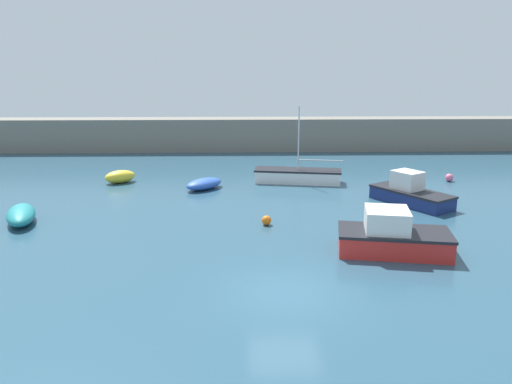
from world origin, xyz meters
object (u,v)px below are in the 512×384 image
(motorboat_with_cabin, at_px, (410,193))
(open_tender_yellow, at_px, (204,184))
(mooring_buoy_pink, at_px, (449,178))
(rowboat_white_midwater, at_px, (21,215))
(fishing_dinghy_green, at_px, (120,177))
(mooring_buoy_orange, at_px, (266,220))
(motorboat_grey_hull, at_px, (392,236))
(sailboat_twin_hulled, at_px, (298,176))

(motorboat_with_cabin, bearing_deg, open_tender_yellow, -140.67)
(mooring_buoy_pink, bearing_deg, rowboat_white_midwater, -161.47)
(motorboat_with_cabin, distance_m, mooring_buoy_pink, 7.02)
(motorboat_with_cabin, height_order, mooring_buoy_pink, motorboat_with_cabin)
(mooring_buoy_pink, bearing_deg, fishing_dinghy_green, 179.46)
(open_tender_yellow, height_order, mooring_buoy_pink, open_tender_yellow)
(mooring_buoy_pink, xyz_separation_m, mooring_buoy_orange, (-12.65, -9.03, -0.03))
(motorboat_grey_hull, relative_size, fishing_dinghy_green, 2.09)
(fishing_dinghy_green, height_order, sailboat_twin_hulled, sailboat_twin_hulled)
(sailboat_twin_hulled, distance_m, mooring_buoy_pink, 10.15)
(fishing_dinghy_green, relative_size, mooring_buoy_pink, 4.45)
(mooring_buoy_pink, distance_m, mooring_buoy_orange, 15.54)
(motorboat_grey_hull, xyz_separation_m, sailboat_twin_hulled, (-2.49, 12.80, -0.25))
(mooring_buoy_pink, bearing_deg, sailboat_twin_hulled, -179.82)
(open_tender_yellow, bearing_deg, motorboat_with_cabin, -64.72)
(open_tender_yellow, distance_m, sailboat_twin_hulled, 6.29)
(sailboat_twin_hulled, relative_size, mooring_buoy_pink, 11.19)
(mooring_buoy_orange, bearing_deg, motorboat_with_cabin, 23.74)
(motorboat_with_cabin, distance_m, mooring_buoy_orange, 8.97)
(fishing_dinghy_green, distance_m, mooring_buoy_pink, 21.89)
(motorboat_grey_hull, bearing_deg, sailboat_twin_hulled, 111.13)
(sailboat_twin_hulled, bearing_deg, motorboat_with_cabin, 146.12)
(motorboat_grey_hull, bearing_deg, motorboat_with_cabin, 76.71)
(sailboat_twin_hulled, height_order, mooring_buoy_orange, sailboat_twin_hulled)
(fishing_dinghy_green, height_order, mooring_buoy_pink, fishing_dinghy_green)
(motorboat_grey_hull, distance_m, sailboat_twin_hulled, 13.04)
(motorboat_grey_hull, xyz_separation_m, open_tender_yellow, (-8.57, 11.15, -0.37))
(mooring_buoy_pink, bearing_deg, motorboat_with_cabin, -129.39)
(motorboat_with_cabin, xyz_separation_m, sailboat_twin_hulled, (-5.70, 5.39, -0.16))
(motorboat_with_cabin, bearing_deg, rowboat_white_midwater, -115.01)
(open_tender_yellow, xyz_separation_m, mooring_buoy_pink, (16.22, 1.68, -0.08))
(rowboat_white_midwater, xyz_separation_m, mooring_buoy_pink, (24.73, 8.29, -0.13))
(rowboat_white_midwater, distance_m, open_tender_yellow, 10.77)
(sailboat_twin_hulled, xyz_separation_m, mooring_buoy_pink, (10.15, 0.03, -0.20))
(motorboat_with_cabin, height_order, fishing_dinghy_green, motorboat_with_cabin)
(rowboat_white_midwater, height_order, fishing_dinghy_green, fishing_dinghy_green)
(mooring_buoy_pink, relative_size, mooring_buoy_orange, 1.11)
(rowboat_white_midwater, bearing_deg, open_tender_yellow, 107.83)
(fishing_dinghy_green, bearing_deg, motorboat_grey_hull, 102.21)
(sailboat_twin_hulled, relative_size, mooring_buoy_orange, 12.40)
(motorboat_with_cabin, xyz_separation_m, fishing_dinghy_green, (-17.44, 5.63, -0.20))
(motorboat_grey_hull, relative_size, mooring_buoy_pink, 9.29)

